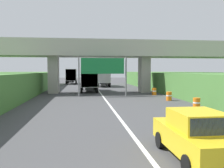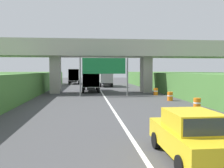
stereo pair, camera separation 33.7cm
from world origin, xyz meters
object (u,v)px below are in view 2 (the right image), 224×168
construction_barrel_3 (170,96)px  construction_barrel_5 (146,88)px  car_yellow (190,135)px  overhead_highway_sign (104,68)px  truck_green (74,76)px  construction_barrel_4 (156,92)px  truck_blue (91,78)px  construction_barrel_2 (197,104)px  truck_silver (105,76)px

construction_barrel_3 → construction_barrel_5: same height
car_yellow → overhead_highway_sign: bearing=94.3°
truck_green → construction_barrel_3: (11.46, -31.77, -1.47)m
overhead_highway_sign → construction_barrel_4: 7.20m
truck_blue → car_yellow: (3.06, -26.83, -1.08)m
construction_barrel_3 → construction_barrel_5: size_ratio=1.00×
overhead_highway_sign → construction_barrel_2: 12.70m
overhead_highway_sign → construction_barrel_2: bearing=-57.0°
car_yellow → truck_green: bearing=97.9°
overhead_highway_sign → construction_barrel_2: size_ratio=6.53×
construction_barrel_2 → construction_barrel_4: bearing=90.9°
construction_barrel_2 → construction_barrel_5: size_ratio=1.00×
construction_barrel_5 → overhead_highway_sign: bearing=-138.6°
truck_silver → car_yellow: bearing=-89.9°
overhead_highway_sign → truck_silver: 17.53m
truck_silver → truck_blue: 11.48m
truck_green → construction_barrel_3: size_ratio=8.11×
construction_barrel_2 → construction_barrel_3: 5.41m
truck_silver → truck_green: 11.42m
overhead_highway_sign → truck_blue: 6.67m
truck_green → construction_barrel_5: bearing=-61.0°
overhead_highway_sign → car_yellow: 20.72m
construction_barrel_3 → construction_barrel_4: bearing=89.0°
truck_green → car_yellow: 47.78m
construction_barrel_3 → construction_barrel_4: size_ratio=1.00×
car_yellow → construction_barrel_3: car_yellow is taller
overhead_highway_sign → truck_blue: bearing=103.5°
construction_barrel_2 → car_yellow: bearing=-117.1°
truck_green → construction_barrel_2: bearing=-72.5°
car_yellow → construction_barrel_4: car_yellow is taller
overhead_highway_sign → car_yellow: size_ratio=1.43×
construction_barrel_4 → car_yellow: bearing=-103.4°
car_yellow → construction_barrel_5: 26.84m
truck_silver → truck_green: (-6.49, 9.40, 0.00)m
car_yellow → construction_barrel_3: size_ratio=4.56×
construction_barrel_4 → truck_silver: bearing=106.6°
construction_barrel_3 → truck_silver: bearing=102.5°
construction_barrel_4 → construction_barrel_2: bearing=-89.1°
truck_green → construction_barrel_5: (11.63, -20.96, -1.47)m
truck_blue → construction_barrel_4: (8.07, -5.88, -1.47)m
truck_silver → construction_barrel_2: (5.25, -27.77, -1.47)m
truck_blue → truck_silver: bearing=74.9°
construction_barrel_3 → car_yellow: bearing=-107.5°
truck_green → construction_barrel_5: truck_green is taller
truck_blue → construction_barrel_3: size_ratio=8.11×
construction_barrel_3 → truck_green: bearing=109.8°
truck_blue → construction_barrel_5: bearing=-3.4°
truck_silver → construction_barrel_5: (5.15, -11.56, -1.47)m
car_yellow → construction_barrel_4: 21.54m
truck_green → construction_barrel_4: (11.56, -26.37, -1.47)m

